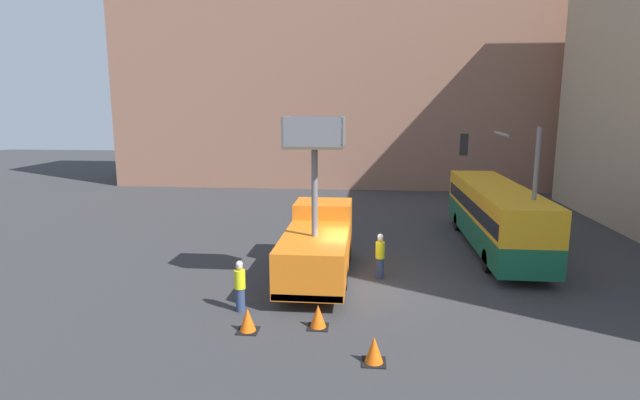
{
  "coord_description": "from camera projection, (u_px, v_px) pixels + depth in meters",
  "views": [
    {
      "loc": [
        0.54,
        -18.78,
        6.99
      ],
      "look_at": [
        -1.47,
        1.78,
        3.14
      ],
      "focal_mm": 28.0,
      "sensor_mm": 36.0,
      "label": 1
    }
  ],
  "objects": [
    {
      "name": "ground_plane",
      "position": [
        353.0,
        287.0,
        19.71
      ],
      "size": [
        120.0,
        120.0,
        0.0
      ],
      "primitive_type": "plane",
      "color": "#333335"
    },
    {
      "name": "traffic_light_pole",
      "position": [
        509.0,
        176.0,
        20.83
      ],
      "size": [
        3.2,
        2.95,
        6.21
      ],
      "color": "slate",
      "rests_on": "ground_plane"
    },
    {
      "name": "building_backdrop_far",
      "position": [
        364.0,
        70.0,
        45.83
      ],
      "size": [
        44.0,
        10.0,
        20.73
      ],
      "color": "#936651",
      "rests_on": "ground_plane"
    },
    {
      "name": "road_worker_near_truck",
      "position": [
        240.0,
        286.0,
        17.22
      ],
      "size": [
        0.38,
        0.38,
        1.82
      ],
      "rotation": [
        0.0,
        0.0,
        4.5
      ],
      "color": "navy",
      "rests_on": "ground_plane"
    },
    {
      "name": "traffic_cone_mid_road",
      "position": [
        374.0,
        351.0,
        13.79
      ],
      "size": [
        0.67,
        0.67,
        0.77
      ],
      "color": "black",
      "rests_on": "ground_plane"
    },
    {
      "name": "traffic_cone_far_side",
      "position": [
        248.0,
        320.0,
        15.75
      ],
      "size": [
        0.67,
        0.67,
        0.77
      ],
      "color": "black",
      "rests_on": "ground_plane"
    },
    {
      "name": "road_worker_directing",
      "position": [
        380.0,
        256.0,
        20.54
      ],
      "size": [
        0.38,
        0.38,
        1.9
      ],
      "rotation": [
        0.0,
        0.0,
        5.69
      ],
      "color": "navy",
      "rests_on": "ground_plane"
    },
    {
      "name": "traffic_cone_near_truck",
      "position": [
        318.0,
        317.0,
        16.02
      ],
      "size": [
        0.67,
        0.67,
        0.76
      ],
      "color": "black",
      "rests_on": "ground_plane"
    },
    {
      "name": "utility_truck",
      "position": [
        318.0,
        242.0,
        20.56
      ],
      "size": [
        2.53,
        7.34,
        6.66
      ],
      "color": "orange",
      "rests_on": "ground_plane"
    },
    {
      "name": "city_bus",
      "position": [
        495.0,
        212.0,
        24.75
      ],
      "size": [
        2.55,
        12.04,
        3.19
      ],
      "rotation": [
        0.0,
        0.0,
        1.48
      ],
      "color": "#145638",
      "rests_on": "ground_plane"
    }
  ]
}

